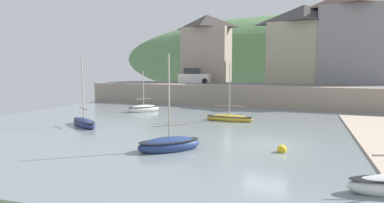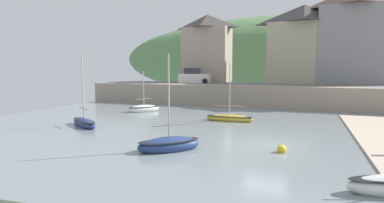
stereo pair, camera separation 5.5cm
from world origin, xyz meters
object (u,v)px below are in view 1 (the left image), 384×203
parked_car_near_slipway (194,77)px  sailboat_nearest_shore (84,123)px  mooring_buoy (282,149)px  waterfront_building_left (207,48)px  dinghy_open_wooden (144,109)px  waterfront_building_centre (303,44)px  sailboat_white_hull (229,118)px  sailboat_blue_trim (169,144)px  waterfront_building_right (352,36)px

parked_car_near_slipway → sailboat_nearest_shore: bearing=-101.2°
parked_car_near_slipway → mooring_buoy: size_ratio=8.70×
waterfront_building_left → dinghy_open_wooden: (-1.66, -15.82, -6.97)m
waterfront_building_centre → sailboat_white_hull: 20.37m
sailboat_nearest_shore → sailboat_blue_trim: bearing=7.5°
sailboat_white_hull → parked_car_near_slipway: sailboat_white_hull is taller
sailboat_nearest_shore → mooring_buoy: sailboat_nearest_shore is taller
waterfront_building_right → sailboat_nearest_shore: waterfront_building_right is taller
dinghy_open_wooden → sailboat_nearest_shore: size_ratio=0.78×
waterfront_building_right → sailboat_blue_trim: bearing=-112.7°
waterfront_building_right → mooring_buoy: (-6.23, -26.77, -8.16)m
waterfront_building_left → waterfront_building_right: size_ratio=0.82×
waterfront_building_left → parked_car_near_slipway: waterfront_building_left is taller
dinghy_open_wooden → mooring_buoy: size_ratio=8.71×
dinghy_open_wooden → sailboat_white_hull: 9.69m
sailboat_blue_trim → parked_car_near_slipway: bearing=64.0°
sailboat_blue_trim → sailboat_white_hull: 10.14m
waterfront_building_centre → sailboat_nearest_shore: bearing=-121.7°
waterfront_building_left → dinghy_open_wooden: waterfront_building_left is taller
waterfront_building_right → mooring_buoy: size_ratio=23.80×
waterfront_building_right → parked_car_near_slipway: waterfront_building_right is taller
waterfront_building_right → dinghy_open_wooden: waterfront_building_right is taller
waterfront_building_centre → sailboat_nearest_shore: size_ratio=1.83×
waterfront_building_left → mooring_buoy: waterfront_building_left is taller
dinghy_open_wooden → parked_car_near_slipway: parked_car_near_slipway is taller
waterfront_building_centre → mooring_buoy: size_ratio=20.49×
dinghy_open_wooden → sailboat_nearest_shore: bearing=-141.1°
waterfront_building_left → sailboat_nearest_shore: 25.40m
waterfront_building_centre → sailboat_white_hull: size_ratio=2.06×
dinghy_open_wooden → waterfront_building_right: bearing=-10.9°
sailboat_nearest_shore → waterfront_building_centre: bearing=90.4°
sailboat_blue_trim → sailboat_nearest_shore: size_ratio=0.96×
sailboat_blue_trim → mooring_buoy: 5.88m
waterfront_building_left → sailboat_blue_trim: 30.01m
parked_car_near_slipway → waterfront_building_centre: bearing=12.3°
mooring_buoy → dinghy_open_wooden: bearing=142.3°
waterfront_building_right → dinghy_open_wooden: 27.02m
sailboat_blue_trim → sailboat_nearest_shore: (-8.85, 4.04, -0.03)m
waterfront_building_right → sailboat_blue_trim: waterfront_building_right is taller
waterfront_building_left → waterfront_building_right: waterfront_building_right is taller
waterfront_building_left → waterfront_building_centre: size_ratio=0.95×
waterfront_building_centre → parked_car_near_slipway: bearing=-161.4°
sailboat_blue_trim → dinghy_open_wooden: sailboat_blue_trim is taller
dinghy_open_wooden → waterfront_building_centre: bearing=-1.6°
mooring_buoy → sailboat_blue_trim: bearing=-164.1°
sailboat_white_hull → parked_car_near_slipway: bearing=120.2°
dinghy_open_wooden → sailboat_white_hull: size_ratio=0.87×
waterfront_building_right → waterfront_building_centre: bearing=-180.0°
sailboat_blue_trim → mooring_buoy: (5.65, 1.61, -0.15)m
sailboat_nearest_shore → sailboat_white_hull: (9.72, 6.06, -0.03)m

